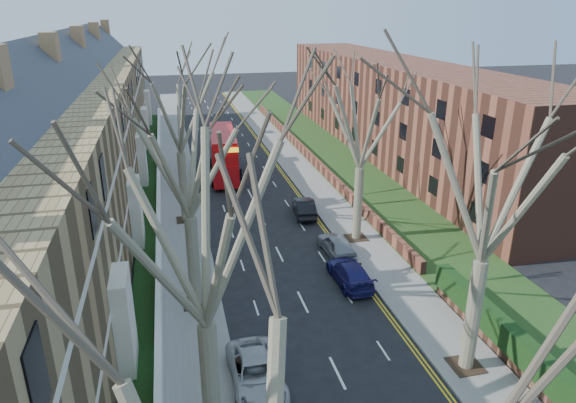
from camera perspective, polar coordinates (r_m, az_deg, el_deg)
pavement_left at (r=49.88m, az=-12.20°, el=2.67°), size 3.00×102.00×0.12m
pavement_right at (r=51.39m, az=1.29°, el=3.68°), size 3.00×102.00×0.12m
terrace_left at (r=41.34m, az=-23.09°, el=5.64°), size 9.70×78.00×13.60m
flats_right at (r=57.69m, az=11.58°, el=10.20°), size 13.97×54.00×10.00m
front_wall_left at (r=42.15m, az=-14.15°, el=-0.06°), size 0.30×78.00×1.00m
grass_verge_right at (r=52.63m, az=6.05°, el=4.09°), size 6.00×102.00×0.06m
tree_left_mid at (r=15.60m, az=-9.89°, el=-0.55°), size 10.50×10.50×14.71m
tree_left_far at (r=25.25m, az=-11.43°, el=6.83°), size 10.15×10.15×14.22m
tree_left_dist at (r=36.98m, az=-12.30°, el=11.61°), size 10.50×10.50×14.71m
tree_right_mid at (r=21.23m, az=22.08°, el=3.95°), size 10.50×10.50×14.71m
tree_right_far at (r=33.37m, az=8.33°, el=10.36°), size 10.15×10.15×14.22m
double_decker_bus at (r=49.14m, az=-7.18°, el=5.14°), size 3.06×10.07×4.20m
car_left_far at (r=22.91m, az=-3.52°, el=-18.53°), size 2.18×4.70×1.30m
car_right_near at (r=30.43m, az=6.90°, el=-7.87°), size 1.87×4.46×1.29m
car_right_mid at (r=33.69m, az=5.41°, el=-4.79°), size 1.81×4.01×1.34m
car_right_far at (r=39.68m, az=1.81°, el=-0.63°), size 1.92×4.26×1.36m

